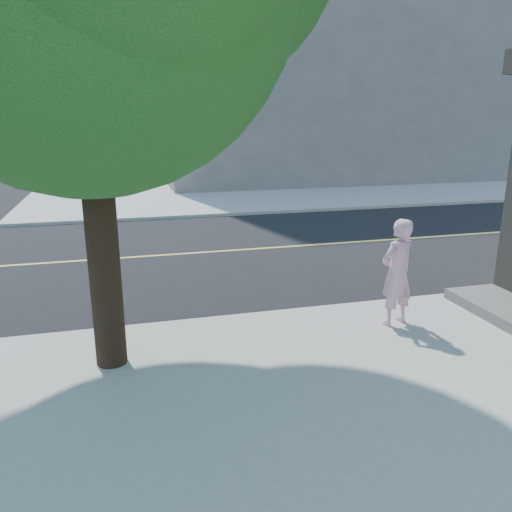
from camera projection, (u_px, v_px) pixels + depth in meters
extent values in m
cube|color=black|center=(1.00, 266.00, 11.66)|extent=(140.00, 9.00, 0.01)
cube|color=#ABABA6|center=(302.00, 171.00, 30.82)|extent=(29.00, 25.00, 0.12)
cube|color=slate|center=(310.00, 48.00, 29.52)|extent=(18.00, 16.00, 14.00)
imported|color=#E2A5BD|center=(397.00, 272.00, 7.97)|extent=(0.72, 0.58, 1.72)
cylinder|color=black|center=(100.00, 215.00, 6.36)|extent=(0.41, 0.41, 4.08)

